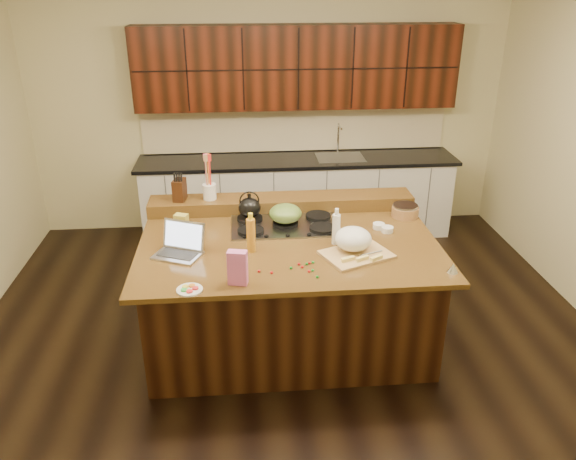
{
  "coord_description": "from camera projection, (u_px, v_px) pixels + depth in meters",
  "views": [
    {
      "loc": [
        -0.36,
        -4.07,
        2.88
      ],
      "look_at": [
        0.0,
        0.05,
        1.0
      ],
      "focal_mm": 35.0,
      "sensor_mm": 36.0,
      "label": 1
    }
  ],
  "objects": [
    {
      "name": "room",
      "position": [
        289.0,
        192.0,
        4.35
      ],
      "size": [
        5.52,
        5.02,
        2.72
      ],
      "color": "black",
      "rests_on": "ground"
    },
    {
      "name": "island",
      "position": [
        289.0,
        290.0,
        4.72
      ],
      "size": [
        2.4,
        1.6,
        0.92
      ],
      "color": "black",
      "rests_on": "ground"
    },
    {
      "name": "back_ledge",
      "position": [
        282.0,
        203.0,
        5.14
      ],
      "size": [
        2.4,
        0.3,
        0.12
      ],
      "primitive_type": "cube",
      "color": "black",
      "rests_on": "island"
    },
    {
      "name": "cooktop",
      "position": [
        285.0,
        225.0,
        4.79
      ],
      "size": [
        0.92,
        0.52,
        0.05
      ],
      "color": "gray",
      "rests_on": "island"
    },
    {
      "name": "back_counter",
      "position": [
        297.0,
        154.0,
        6.55
      ],
      "size": [
        3.7,
        0.66,
        2.4
      ],
      "color": "silver",
      "rests_on": "ground"
    },
    {
      "name": "kettle",
      "position": [
        250.0,
        208.0,
        4.84
      ],
      "size": [
        0.22,
        0.22,
        0.18
      ],
      "primitive_type": "ellipsoid",
      "rotation": [
        0.0,
        0.0,
        -0.14
      ],
      "color": "black",
      "rests_on": "cooktop"
    },
    {
      "name": "green_bowl",
      "position": [
        285.0,
        213.0,
        4.75
      ],
      "size": [
        0.28,
        0.28,
        0.15
      ],
      "primitive_type": "ellipsoid",
      "rotation": [
        0.0,
        0.0,
        -0.01
      ],
      "color": "#516F2C",
      "rests_on": "cooktop"
    },
    {
      "name": "laptop",
      "position": [
        180.0,
        246.0,
        4.31
      ],
      "size": [
        0.42,
        0.39,
        0.24
      ],
      "rotation": [
        0.0,
        0.0,
        -0.42
      ],
      "color": "#B7B7BC",
      "rests_on": "island"
    },
    {
      "name": "oil_bottle",
      "position": [
        251.0,
        235.0,
        4.32
      ],
      "size": [
        0.08,
        0.08,
        0.27
      ],
      "primitive_type": "cylinder",
      "rotation": [
        0.0,
        0.0,
        -0.09
      ],
      "color": "orange",
      "rests_on": "island"
    },
    {
      "name": "vinegar_bottle",
      "position": [
        336.0,
        229.0,
        4.45
      ],
      "size": [
        0.08,
        0.08,
        0.25
      ],
      "primitive_type": "cylinder",
      "rotation": [
        0.0,
        0.0,
        -0.22
      ],
      "color": "silver",
      "rests_on": "island"
    },
    {
      "name": "wooden_tray",
      "position": [
        354.0,
        242.0,
        4.31
      ],
      "size": [
        0.6,
        0.52,
        0.2
      ],
      "rotation": [
        0.0,
        0.0,
        0.39
      ],
      "color": "tan",
      "rests_on": "island"
    },
    {
      "name": "ramekin_a",
      "position": [
        361.0,
        235.0,
        4.6
      ],
      "size": [
        0.12,
        0.12,
        0.04
      ],
      "primitive_type": "cylinder",
      "rotation": [
        0.0,
        0.0,
        0.25
      ],
      "color": "white",
      "rests_on": "island"
    },
    {
      "name": "ramekin_b",
      "position": [
        387.0,
        229.0,
        4.69
      ],
      "size": [
        0.13,
        0.13,
        0.04
      ],
      "primitive_type": "cylinder",
      "rotation": [
        0.0,
        0.0,
        0.38
      ],
      "color": "white",
      "rests_on": "island"
    },
    {
      "name": "ramekin_c",
      "position": [
        379.0,
        226.0,
        4.76
      ],
      "size": [
        0.11,
        0.11,
        0.04
      ],
      "primitive_type": "cylinder",
      "rotation": [
        0.0,
        0.0,
        -0.11
      ],
      "color": "white",
      "rests_on": "island"
    },
    {
      "name": "strainer_bowl",
      "position": [
        405.0,
        212.0,
        4.99
      ],
      "size": [
        0.27,
        0.27,
        0.09
      ],
      "primitive_type": "cylinder",
      "rotation": [
        0.0,
        0.0,
        -0.13
      ],
      "color": "#996B3F",
      "rests_on": "island"
    },
    {
      "name": "kitchen_timer",
      "position": [
        453.0,
        268.0,
        4.05
      ],
      "size": [
        0.1,
        0.1,
        0.07
      ],
      "primitive_type": "cone",
      "rotation": [
        0.0,
        0.0,
        -0.32
      ],
      "color": "silver",
      "rests_on": "island"
    },
    {
      "name": "pink_bag",
      "position": [
        238.0,
        268.0,
        3.86
      ],
      "size": [
        0.15,
        0.1,
        0.25
      ],
      "primitive_type": "cube",
      "rotation": [
        0.0,
        0.0,
        -0.21
      ],
      "color": "pink",
      "rests_on": "island"
    },
    {
      "name": "candy_plate",
      "position": [
        190.0,
        290.0,
        3.82
      ],
      "size": [
        0.24,
        0.24,
        0.01
      ],
      "primitive_type": "cylinder",
      "rotation": [
        0.0,
        0.0,
        -0.42
      ],
      "color": "white",
      "rests_on": "island"
    },
    {
      "name": "package_box",
      "position": [
        181.0,
        223.0,
        4.68
      ],
      "size": [
        0.13,
        0.11,
        0.15
      ],
      "primitive_type": "cube",
      "rotation": [
        0.0,
        0.0,
        -0.36
      ],
      "color": "gold",
      "rests_on": "island"
    },
    {
      "name": "utensil_crock",
      "position": [
        210.0,
        192.0,
        5.03
      ],
      "size": [
        0.15,
        0.15,
        0.14
      ],
      "primitive_type": "cylinder",
      "rotation": [
        0.0,
        0.0,
        -0.28
      ],
      "color": "white",
      "rests_on": "back_ledge"
    },
    {
      "name": "knife_block",
      "position": [
        180.0,
        190.0,
        5.0
      ],
      "size": [
        0.12,
        0.17,
        0.19
      ],
      "primitive_type": "cube",
      "rotation": [
        0.0,
        0.0,
        -0.18
      ],
      "color": "black",
      "rests_on": "back_ledge"
    },
    {
      "name": "gumdrop_0",
      "position": [
        272.0,
        273.0,
        4.04
      ],
      "size": [
        0.02,
        0.02,
        0.02
      ],
      "primitive_type": "ellipsoid",
      "color": "red",
      "rests_on": "island"
    },
    {
      "name": "gumdrop_1",
      "position": [
        307.0,
        264.0,
        4.16
      ],
      "size": [
        0.02,
        0.02,
        0.02
      ],
      "primitive_type": "ellipsoid",
      "color": "#198C26",
      "rests_on": "island"
    },
    {
      "name": "gumdrop_2",
      "position": [
        309.0,
        263.0,
        4.17
      ],
      "size": [
        0.02,
        0.02,
        0.02
      ],
      "primitive_type": "ellipsoid",
      "color": "red",
      "rests_on": "island"
    },
    {
      "name": "gumdrop_3",
      "position": [
        313.0,
        262.0,
        4.18
      ],
      "size": [
        0.02,
        0.02,
        0.02
      ],
      "primitive_type": "ellipsoid",
      "color": "#198C26",
      "rests_on": "island"
    },
    {
      "name": "gumdrop_4",
      "position": [
        259.0,
        271.0,
        4.06
      ],
      "size": [
        0.02,
        0.02,
        0.02
      ],
      "primitive_type": "ellipsoid",
      "color": "red",
      "rests_on": "island"
    },
    {
      "name": "gumdrop_5",
      "position": [
        291.0,
        268.0,
        4.1
      ],
      "size": [
        0.02,
        0.02,
        0.02
      ],
      "primitive_type": "ellipsoid",
      "color": "#198C26",
      "rests_on": "island"
    },
    {
      "name": "gumdrop_6",
      "position": [
        302.0,
        267.0,
        4.12
      ],
      "size": [
        0.02,
        0.02,
        0.02
      ],
      "primitive_type": "ellipsoid",
      "color": "red",
      "rests_on": "island"
    },
    {
      "name": "gumdrop_7",
      "position": [
        317.0,
        277.0,
        3.98
      ],
      "size": [
        0.02,
        0.02,
        0.02
      ],
      "primitive_type": "ellipsoid",
      "color": "#198C26",
      "rests_on": "island"
    },
    {
      "name": "gumdrop_8",
      "position": [
        299.0,
        264.0,
        4.16
      ],
      "size": [
        0.02,
        0.02,
        0.02
      ],
      "primitive_type": "ellipsoid",
      "color": "red",
      "rests_on": "island"
    },
    {
      "name": "gumdrop_9",
      "position": [
        313.0,
        270.0,
        4.07
      ],
      "size": [
        0.02,
        0.02,
        0.02
      ],
      "primitive_type": "ellipsoid",
      "color": "#198C26",
      "rests_on": "island"
    },
    {
      "name": "gumdrop_10",
      "position": [
        309.0,
        271.0,
        4.06
      ],
      "size": [
        0.02,
        0.02,
        0.02
      ],
      "primitive_type": "ellipsoid",
      "color": "red",
      "rests_on": "island"
    }
  ]
}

